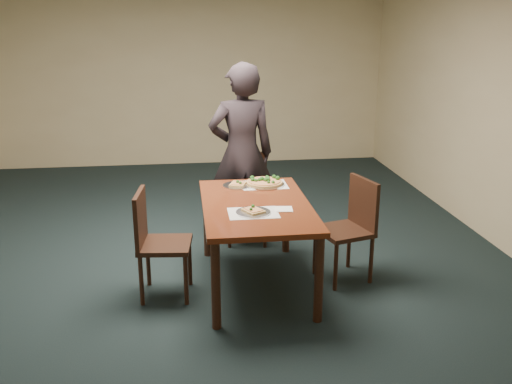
{
  "coord_description": "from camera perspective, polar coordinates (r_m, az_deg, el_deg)",
  "views": [
    {
      "loc": [
        -0.14,
        -4.92,
        2.27
      ],
      "look_at": [
        0.45,
        -0.4,
        0.85
      ],
      "focal_mm": 40.0,
      "sensor_mm": 36.0,
      "label": 1
    }
  ],
  "objects": [
    {
      "name": "ground",
      "position": [
        5.42,
        -5.31,
        -7.54
      ],
      "size": [
        8.0,
        8.0,
        0.0
      ],
      "primitive_type": "plane",
      "color": "black",
      "rests_on": "ground"
    },
    {
      "name": "room_shell",
      "position": [
        4.95,
        -5.88,
        11.07
      ],
      "size": [
        8.0,
        8.0,
        8.0
      ],
      "color": "#CBB88D",
      "rests_on": "ground"
    },
    {
      "name": "dining_table",
      "position": [
        4.83,
        -0.0,
        -2.18
      ],
      "size": [
        0.9,
        1.5,
        0.75
      ],
      "color": "#532010",
      "rests_on": "ground"
    },
    {
      "name": "chair_far",
      "position": [
        5.91,
        -0.93,
        0.04
      ],
      "size": [
        0.46,
        0.46,
        0.91
      ],
      "rotation": [
        0.0,
        0.0,
        -0.1
      ],
      "color": "black",
      "rests_on": "ground"
    },
    {
      "name": "chair_left",
      "position": [
        4.77,
        -10.05,
        -4.52
      ],
      "size": [
        0.46,
        0.46,
        0.91
      ],
      "rotation": [
        0.0,
        0.0,
        1.47
      ],
      "color": "black",
      "rests_on": "ground"
    },
    {
      "name": "chair_right",
      "position": [
        5.09,
        9.55,
        -3.08
      ],
      "size": [
        0.52,
        0.52,
        0.91
      ],
      "rotation": [
        0.0,
        0.0,
        -1.29
      ],
      "color": "black",
      "rests_on": "ground"
    },
    {
      "name": "diner",
      "position": [
        5.81,
        -1.45,
        3.85
      ],
      "size": [
        0.7,
        0.49,
        1.84
      ],
      "primitive_type": "imported",
      "rotation": [
        0.0,
        0.0,
        3.22
      ],
      "color": "black",
      "rests_on": "ground"
    },
    {
      "name": "placemat_main",
      "position": [
        5.32,
        0.84,
        0.72
      ],
      "size": [
        0.42,
        0.32,
        0.0
      ],
      "primitive_type": "cube",
      "color": "white",
      "rests_on": "dining_table"
    },
    {
      "name": "placemat_near",
      "position": [
        4.57,
        -0.28,
        -2.1
      ],
      "size": [
        0.4,
        0.3,
        0.0
      ],
      "primitive_type": "cube",
      "color": "white",
      "rests_on": "dining_table"
    },
    {
      "name": "pizza_pan",
      "position": [
        5.32,
        0.84,
        0.98
      ],
      "size": [
        0.37,
        0.37,
        0.08
      ],
      "color": "silver",
      "rests_on": "dining_table"
    },
    {
      "name": "slice_plate_near",
      "position": [
        4.56,
        -0.28,
        -1.95
      ],
      "size": [
        0.28,
        0.28,
        0.06
      ],
      "color": "silver",
      "rests_on": "dining_table"
    },
    {
      "name": "slice_plate_far",
      "position": [
        5.29,
        -1.83,
        0.73
      ],
      "size": [
        0.28,
        0.28,
        0.06
      ],
      "color": "silver",
      "rests_on": "dining_table"
    },
    {
      "name": "napkin",
      "position": [
        4.65,
        2.8,
        -1.72
      ],
      "size": [
        0.15,
        0.15,
        0.01
      ],
      "primitive_type": "cube",
      "rotation": [
        0.0,
        0.0,
        -0.1
      ],
      "color": "white",
      "rests_on": "dining_table"
    }
  ]
}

